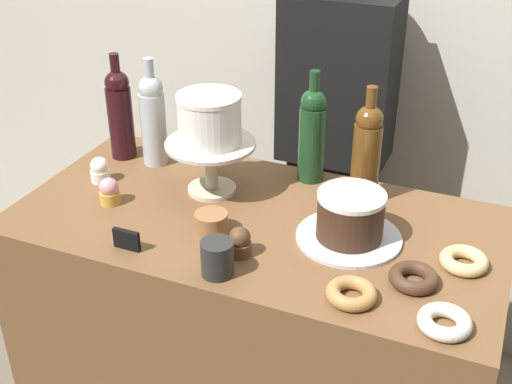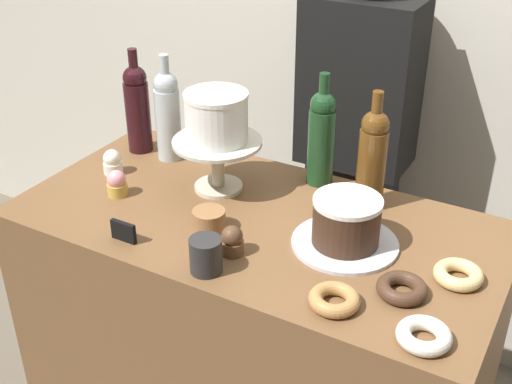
# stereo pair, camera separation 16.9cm
# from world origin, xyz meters

# --- Properties ---
(back_wall) EXTENTS (6.00, 0.05, 2.60)m
(back_wall) POSITION_xyz_m (0.00, 0.90, 1.30)
(back_wall) COLOR beige
(back_wall) RESTS_ON ground_plane
(display_counter) EXTENTS (1.27, 0.64, 0.95)m
(display_counter) POSITION_xyz_m (0.00, 0.00, 0.48)
(display_counter) COLOR brown
(display_counter) RESTS_ON ground_plane
(cake_stand_pedestal) EXTENTS (0.25, 0.25, 0.15)m
(cake_stand_pedestal) POSITION_xyz_m (-0.17, 0.09, 1.06)
(cake_stand_pedestal) COLOR beige
(cake_stand_pedestal) RESTS_ON display_counter
(white_layer_cake) EXTENTS (0.17, 0.17, 0.14)m
(white_layer_cake) POSITION_xyz_m (-0.17, 0.09, 1.17)
(white_layer_cake) COLOR white
(white_layer_cake) RESTS_ON cake_stand_pedestal
(silver_serving_platter) EXTENTS (0.26, 0.26, 0.01)m
(silver_serving_platter) POSITION_xyz_m (0.25, -0.00, 0.96)
(silver_serving_platter) COLOR silver
(silver_serving_platter) RESTS_ON display_counter
(chocolate_round_cake) EXTENTS (0.17, 0.17, 0.12)m
(chocolate_round_cake) POSITION_xyz_m (0.25, -0.00, 1.02)
(chocolate_round_cake) COLOR #3D2619
(chocolate_round_cake) RESTS_ON silver_serving_platter
(wine_bottle_clear) EXTENTS (0.08, 0.08, 0.33)m
(wine_bottle_clear) POSITION_xyz_m (-0.41, 0.19, 1.10)
(wine_bottle_clear) COLOR #B2BCC1
(wine_bottle_clear) RESTS_ON display_counter
(wine_bottle_green) EXTENTS (0.08, 0.08, 0.33)m
(wine_bottle_green) POSITION_xyz_m (0.06, 0.27, 1.10)
(wine_bottle_green) COLOR #193D1E
(wine_bottle_green) RESTS_ON display_counter
(wine_bottle_dark_red) EXTENTS (0.08, 0.08, 0.33)m
(wine_bottle_dark_red) POSITION_xyz_m (-0.52, 0.19, 1.10)
(wine_bottle_dark_red) COLOR black
(wine_bottle_dark_red) RESTS_ON display_counter
(wine_bottle_amber) EXTENTS (0.08, 0.08, 0.33)m
(wine_bottle_amber) POSITION_xyz_m (0.23, 0.21, 1.10)
(wine_bottle_amber) COLOR #5B3814
(wine_bottle_amber) RESTS_ON display_counter
(cupcake_chocolate) EXTENTS (0.06, 0.06, 0.07)m
(cupcake_chocolate) POSITION_xyz_m (0.03, -0.16, 0.99)
(cupcake_chocolate) COLOR brown
(cupcake_chocolate) RESTS_ON display_counter
(cupcake_strawberry) EXTENTS (0.06, 0.06, 0.07)m
(cupcake_strawberry) POSITION_xyz_m (-0.40, -0.08, 0.99)
(cupcake_strawberry) COLOR gold
(cupcake_strawberry) RESTS_ON display_counter
(cupcake_vanilla) EXTENTS (0.06, 0.06, 0.07)m
(cupcake_vanilla) POSITION_xyz_m (-0.49, 0.02, 0.99)
(cupcake_vanilla) COLOR white
(cupcake_vanilla) RESTS_ON display_counter
(donut_chocolate) EXTENTS (0.11, 0.11, 0.03)m
(donut_chocolate) POSITION_xyz_m (0.43, -0.12, 0.97)
(donut_chocolate) COLOR #472D1E
(donut_chocolate) RESTS_ON display_counter
(donut_sugar) EXTENTS (0.11, 0.11, 0.03)m
(donut_sugar) POSITION_xyz_m (0.52, -0.24, 0.97)
(donut_sugar) COLOR silver
(donut_sugar) RESTS_ON display_counter
(donut_glazed) EXTENTS (0.11, 0.11, 0.03)m
(donut_glazed) POSITION_xyz_m (0.53, -0.01, 0.97)
(donut_glazed) COLOR #E0C17F
(donut_glazed) RESTS_ON display_counter
(donut_maple) EXTENTS (0.11, 0.11, 0.03)m
(donut_maple) POSITION_xyz_m (0.32, -0.23, 0.97)
(donut_maple) COLOR #B27F47
(donut_maple) RESTS_ON display_counter
(cookie_stack) EXTENTS (0.08, 0.08, 0.06)m
(cookie_stack) POSITION_xyz_m (-0.08, -0.10, 0.98)
(cookie_stack) COLOR olive
(cookie_stack) RESTS_ON display_counter
(price_sign_chalkboard) EXTENTS (0.07, 0.01, 0.05)m
(price_sign_chalkboard) POSITION_xyz_m (-0.23, -0.25, 0.98)
(price_sign_chalkboard) COLOR black
(price_sign_chalkboard) RESTS_ON display_counter
(coffee_cup_ceramic) EXTENTS (0.08, 0.08, 0.09)m
(coffee_cup_ceramic) POSITION_xyz_m (0.01, -0.25, 1.00)
(coffee_cup_ceramic) COLOR #282828
(coffee_cup_ceramic) RESTS_ON display_counter
(barista_figure) EXTENTS (0.36, 0.22, 1.60)m
(barista_figure) POSITION_xyz_m (0.02, 0.64, 0.84)
(barista_figure) COLOR black
(barista_figure) RESTS_ON ground_plane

